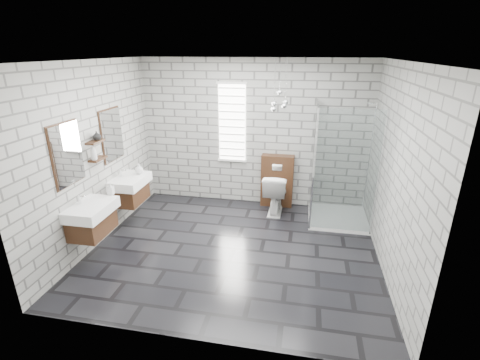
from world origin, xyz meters
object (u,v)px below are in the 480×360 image
(cistern_panel, at_px, (277,181))
(toilet, at_px, (275,193))
(vanity_left, at_px, (89,211))
(vanity_right, at_px, (128,182))
(shower_enclosure, at_px, (334,195))

(cistern_panel, xyz_separation_m, toilet, (0.00, -0.28, -0.13))
(toilet, bearing_deg, cistern_panel, -89.22)
(vanity_left, distance_m, cistern_panel, 3.33)
(vanity_right, bearing_deg, cistern_panel, 26.80)
(cistern_panel, relative_size, shower_enclosure, 0.49)
(shower_enclosure, bearing_deg, vanity_left, -152.24)
(vanity_right, distance_m, toilet, 2.59)
(cistern_panel, xyz_separation_m, shower_enclosure, (1.02, -0.52, 0.00))
(vanity_left, height_order, cistern_panel, vanity_left)
(vanity_right, distance_m, shower_enclosure, 3.49)
(vanity_left, relative_size, cistern_panel, 1.57)
(shower_enclosure, bearing_deg, vanity_right, -168.59)
(vanity_right, height_order, toilet, vanity_right)
(toilet, bearing_deg, shower_enclosure, 167.84)
(cistern_panel, bearing_deg, vanity_right, -153.20)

